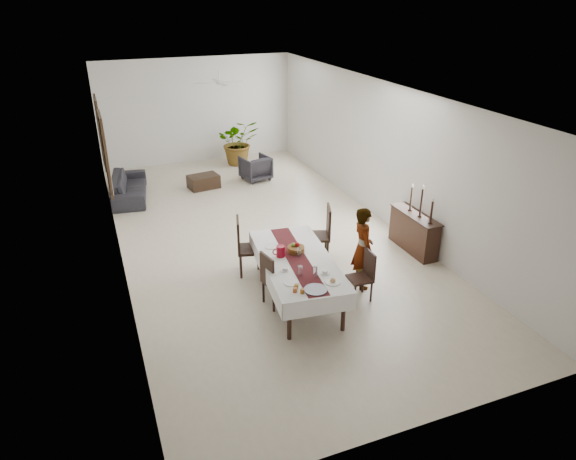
{
  "coord_description": "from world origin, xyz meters",
  "views": [
    {
      "loc": [
        -3.22,
        -9.88,
        5.03
      ],
      "look_at": [
        -0.13,
        -2.03,
        1.05
      ],
      "focal_mm": 32.0,
      "sensor_mm": 36.0,
      "label": 1
    }
  ],
  "objects": [
    {
      "name": "plate_near_left",
      "position": [
        -0.59,
        -3.35,
        0.78
      ],
      "size": [
        0.24,
        0.24,
        0.02
      ],
      "primitive_type": "cylinder",
      "color": "silver",
      "rests_on": "tablecloth_top"
    },
    {
      "name": "chair_right_far_leg_bl",
      "position": [
        0.47,
        -1.57,
        0.24
      ],
      "size": [
        0.06,
        0.06,
        0.48
      ],
      "primitive_type": "cylinder",
      "rotation": [
        0.0,
        0.0,
        -0.35
      ],
      "color": "black",
      "rests_on": "floor"
    },
    {
      "name": "chair_right_near_leg_bl",
      "position": [
        0.64,
        -3.24,
        0.19
      ],
      "size": [
        0.04,
        0.04,
        0.38
      ],
      "primitive_type": "cylinder",
      "rotation": [
        0.0,
        0.0,
        -0.03
      ],
      "color": "black",
      "rests_on": "floor"
    },
    {
      "name": "chair_left_near_leg_br",
      "position": [
        -0.4,
        -2.85,
        0.21
      ],
      "size": [
        0.05,
        0.05,
        0.42
      ],
      "primitive_type": "cylinder",
      "rotation": [
        0.0,
        0.0,
        0.19
      ],
      "color": "black",
      "rests_on": "floor"
    },
    {
      "name": "fan_blade_e",
      "position": [
        0.35,
        3.0,
        2.9
      ],
      "size": [
        0.55,
        0.1,
        0.01
      ],
      "primitive_type": "cube",
      "color": "silver",
      "rests_on": "fan_hub"
    },
    {
      "name": "candlestick_mid_shaft",
      "position": [
        2.78,
        -1.96,
        1.13
      ],
      "size": [
        0.04,
        0.04,
        0.57
      ],
      "primitive_type": "cylinder",
      "color": "black",
      "rests_on": "candlestick_mid_base"
    },
    {
      "name": "tablecloth_drape_right",
      "position": [
        0.39,
        -2.7,
        0.62
      ],
      "size": [
        0.31,
        2.61,
        0.31
      ],
      "primitive_type": "cube",
      "rotation": [
        0.0,
        0.0,
        -0.12
      ],
      "color": "white",
      "rests_on": "dining_table_top"
    },
    {
      "name": "chair_left_near_leg_fl",
      "position": [
        -0.81,
        -2.58,
        0.21
      ],
      "size": [
        0.05,
        0.05,
        0.42
      ],
      "primitive_type": "cylinder",
      "rotation": [
        0.0,
        0.0,
        0.19
      ],
      "color": "black",
      "rests_on": "floor"
    },
    {
      "name": "wall_front",
      "position": [
        0.0,
        -6.0,
        1.6
      ],
      "size": [
        6.0,
        0.02,
        3.2
      ],
      "primitive_type": "cube",
      "color": "silver",
      "rests_on": "floor"
    },
    {
      "name": "table_leg_fr",
      "position": [
        0.11,
        -3.83,
        0.36
      ],
      "size": [
        0.08,
        0.08,
        0.71
      ],
      "primitive_type": "cylinder",
      "rotation": [
        0.0,
        0.0,
        -0.12
      ],
      "color": "black",
      "rests_on": "floor"
    },
    {
      "name": "fan_rod",
      "position": [
        0.0,
        3.0,
        3.1
      ],
      "size": [
        0.04,
        0.04,
        0.2
      ],
      "primitive_type": "cylinder",
      "color": "white",
      "rests_on": "ceiling"
    },
    {
      "name": "tablecloth_drape_far",
      "position": [
        -0.05,
        -1.33,
        0.62
      ],
      "size": [
        1.19,
        0.15,
        0.31
      ],
      "primitive_type": "cube",
      "rotation": [
        0.0,
        0.0,
        -0.12
      ],
      "color": "white",
      "rests_on": "dining_table_top"
    },
    {
      "name": "chair_right_far_leg_br",
      "position": [
        0.61,
        -1.2,
        0.24
      ],
      "size": [
        0.06,
        0.06,
        0.48
      ],
      "primitive_type": "cylinder",
      "rotation": [
        0.0,
        0.0,
        -0.35
      ],
      "color": "black",
      "rests_on": "floor"
    },
    {
      "name": "mirror_glass_far",
      "position": [
        -2.92,
        4.3,
        1.6
      ],
      "size": [
        0.01,
        0.9,
        1.7
      ],
      "primitive_type": "cube",
      "color": "white",
      "rests_on": "mirror_frame_far"
    },
    {
      "name": "armchair",
      "position": [
        1.07,
        3.6,
        0.35
      ],
      "size": [
        0.89,
        0.9,
        0.7
      ],
      "primitive_type": "imported",
      "rotation": [
        0.0,
        0.0,
        3.35
      ],
      "color": "#2D2A2F",
      "rests_on": "floor"
    },
    {
      "name": "potted_plant",
      "position": [
        1.05,
        5.22,
        0.71
      ],
      "size": [
        1.38,
        1.23,
        1.41
      ],
      "primitive_type": "imported",
      "rotation": [
        0.0,
        0.0,
        -0.1
      ],
      "color": "#2D6227",
      "rests_on": "floor"
    },
    {
      "name": "wall_right",
      "position": [
        3.0,
        0.0,
        1.6
      ],
      "size": [
        0.02,
        12.0,
        3.2
      ],
      "primitive_type": "cube",
      "color": "silver",
      "rests_on": "floor"
    },
    {
      "name": "coffee_table",
      "position": [
        -0.49,
        3.48,
        0.18
      ],
      "size": [
        0.89,
        0.66,
        0.36
      ],
      "primitive_type": "cube",
      "rotation": [
        0.0,
        0.0,
        0.15
      ],
      "color": "black",
      "rests_on": "floor"
    },
    {
      "name": "chair_right_far_leg_fl",
      "position": [
        0.85,
        -1.71,
        0.24
      ],
      "size": [
        0.06,
        0.06,
        0.48
      ],
      "primitive_type": "cylinder",
      "rotation": [
        0.0,
        0.0,
        -0.35
      ],
      "color": "black",
      "rests_on": "floor"
    },
    {
      "name": "mirror_glass_near",
      "position": [
        -2.92,
        2.2,
        1.6
      ],
      "size": [
        0.01,
        0.9,
        1.7
      ],
      "primitive_type": "cube",
      "color": "white",
      "rests_on": "mirror_frame_near"
    },
    {
      "name": "wine_glass_far",
      "position": [
        -0.15,
        -2.58,
        0.86
      ],
      "size": [
        0.07,
        0.07,
        0.17
      ],
      "primitive_type": "cylinder",
      "color": "silver",
      "rests_on": "tablecloth_top"
    },
    {
      "name": "plate_far_left",
      "position": [
        -0.46,
        -2.04,
        0.78
      ],
      "size": [
        0.24,
        0.24,
        0.02
      ],
      "primitive_type": "cylinder",
      "color": "silver",
      "rests_on": "tablecloth_top"
    },
    {
      "name": "chair_left_near_back",
      "position": [
        -0.8,
        -2.75,
        0.74
      ],
      "size": [
        0.12,
        0.43,
        0.54
      ],
      "primitive_type": "cube",
      "rotation": [
        0.0,
        0.0,
        -1.38
      ],
      "color": "black",
      "rests_on": "chair_left_near_seat"
    },
    {
      "name": "chair_right_near_back",
      "position": [
        0.98,
        -3.1,
        0.67
      ],
      "size": [
        0.05,
        0.39,
        0.49
      ],
      "primitive_type": "cube",
      "rotation": [
        0.0,
        0.0,
        1.54
      ],
      "color": "black",
      "rests_on": "chair_right_near_seat"
    },
    {
      "name": "candlestick_mid_base",
      "position": [
        2.78,
        -1.96,
        0.83
      ],
      "size": [
        0.09,
        0.09,
        0.03
      ],
      "primitive_type": "cylinder",
      "color": "black",
      "rests_on": "sideboard_top"
    },
    {
      "name": "wine_glass_mid",
      "position": [
        -0.37,
        -3.17,
        0.86
      ],
      "size": [
        0.07,
        0.07,
        0.17
      ],
      "primitive_type": "cylinder",
      "color": "white",
      "rests_on": "tablecloth_top"
    },
    {
      "name": "jam_jar_b",
      "position": [
        -0.65,
        -3.62,
        0.81
      ],
      "size": [
        0.07,
        0.07,
        0.08
      ],
      "primitive_type": "cylinder",
      "color": "#974416",
      "rests_on": "tablecloth_top"
    },
    {
      "name": "table_runner",
      "position": [
        -0.2,
        -2.63,
        0.78
      ],
      "size": [
        0.65,
        2.57,
        0.0
      ],
      "primitive_type": "cube",
      "rotation": [
        0.0,
        0.0,
        -0.12
      ],
      "color": "maroon",
      "rests_on": "tablecloth_top"
    },
    {
      "name": "chair_left_near_seat",
      "position": [
        -0.61,
        -2.72,
        0.45
      ],
      "size": [
        0.5,
        0.5,
        0.05
      ],
      "primitive_type": "cube",
      "rotation": [
        0.0,
        0.0,
        -1.38
      ],
      "color": "black",
      "rests_on": "chair_left_near_leg_fl"
    },
    {
      "name": "chair_right_near_leg_br",
      "position": [
        0.65,
        -2.93,
        0.19
      ],
      "size": [
        0.04,
        0.04,
        0.38
      ],
      "primitive_type": "cylinder",
      "rotation": [
        0.0,
        0.0,
        -0.03
      ],
      "color": "black",
      "rests_on": "floor"
    },
    {
      "name": "chair_right_far_seat",
      "position": [
        0.73,
        -1.45,
        0.51
      ],
      "size": [
        0.62,
        0.62,
        0.06
      ],
      "primitive_type": "cube",
      "rotation": [
        0.0,
        0.0,
        1.22
      ],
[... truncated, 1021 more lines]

